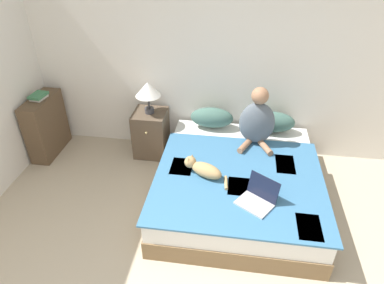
% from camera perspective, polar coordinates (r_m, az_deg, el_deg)
% --- Properties ---
extents(wall_back, '(5.30, 0.05, 2.55)m').
position_cam_1_polar(wall_back, '(4.28, 1.61, 14.00)').
color(wall_back, silver).
rests_on(wall_back, ground_plane).
extents(bed, '(1.74, 1.95, 0.44)m').
position_cam_1_polar(bed, '(3.86, 7.65, -6.87)').
color(bed, brown).
rests_on(bed, ground_plane).
extents(pillow_near, '(0.54, 0.26, 0.26)m').
position_cam_1_polar(pillow_near, '(4.35, 3.32, 4.08)').
color(pillow_near, '#42665B').
rests_on(pillow_near, bed).
extents(pillow_far, '(0.54, 0.26, 0.26)m').
position_cam_1_polar(pillow_far, '(4.37, 13.30, 3.29)').
color(pillow_far, '#42665B').
rests_on(pillow_far, bed).
extents(person_sitting, '(0.41, 0.40, 0.71)m').
position_cam_1_polar(person_sitting, '(4.01, 10.80, 3.48)').
color(person_sitting, slate).
rests_on(person_sitting, bed).
extents(cat_tabby, '(0.48, 0.34, 0.18)m').
position_cam_1_polar(cat_tabby, '(3.54, 1.85, -4.46)').
color(cat_tabby, tan).
rests_on(cat_tabby, bed).
extents(laptop_open, '(0.42, 0.41, 0.24)m').
position_cam_1_polar(laptop_open, '(3.30, 10.85, -9.19)').
color(laptop_open, '#B7B7BC').
rests_on(laptop_open, bed).
extents(nightstand, '(0.42, 0.44, 0.61)m').
position_cam_1_polar(nightstand, '(4.56, -6.83, 1.51)').
color(nightstand, brown).
rests_on(nightstand, ground_plane).
extents(table_lamp, '(0.32, 0.32, 0.41)m').
position_cam_1_polar(table_lamp, '(4.26, -7.37, 8.54)').
color(table_lamp, '#38383D').
rests_on(table_lamp, nightstand).
extents(bookshelf, '(0.25, 0.68, 0.79)m').
position_cam_1_polar(bookshelf, '(4.90, -23.12, 2.49)').
color(bookshelf, brown).
rests_on(bookshelf, ground_plane).
extents(book_stack_top, '(0.18, 0.24, 0.07)m').
position_cam_1_polar(book_stack_top, '(4.71, -24.22, 6.97)').
color(book_stack_top, beige).
rests_on(book_stack_top, bookshelf).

